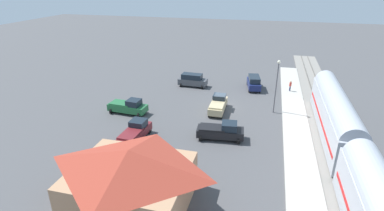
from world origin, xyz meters
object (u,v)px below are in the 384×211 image
station_building (131,176)px  pedestrian_on_platform (290,85)px  suv_navy (254,82)px  suv_charcoal (192,80)px  passenger_train (355,158)px  pickup_green (128,106)px  pickup_black (221,131)px  light_pole_near_platform (277,80)px  pickup_tan (218,104)px  pickup_maroon (135,132)px

station_building → pedestrian_on_platform: (-13.69, -30.64, -1.40)m
pedestrian_on_platform → suv_navy: 5.90m
station_building → suv_charcoal: bearing=-85.1°
station_building → passenger_train: bearing=-158.4°
pedestrian_on_platform → pickup_green: 26.16m
station_building → suv_navy: (-7.82, -31.10, -1.53)m
pickup_black → suv_charcoal: bearing=-65.2°
station_building → pickup_black: size_ratio=1.80×
pedestrian_on_platform → light_pole_near_platform: size_ratio=0.23×
station_building → pedestrian_on_platform: station_building is taller
suv_charcoal → suv_navy: bearing=-172.1°
pickup_green → light_pole_near_platform: bearing=-164.6°
suv_charcoal → pickup_tan: (-6.16, 9.27, -0.12)m
pickup_maroon → suv_navy: bearing=-119.5°
passenger_train → suv_charcoal: passenger_train is taller
pickup_tan → station_building: bearing=80.0°
suv_navy → suv_charcoal: bearing=7.9°
light_pole_near_platform → suv_charcoal: bearing=-29.5°
pickup_maroon → pickup_tan: size_ratio=1.01×
light_pole_near_platform → pickup_tan: bearing=11.1°
pedestrian_on_platform → pickup_maroon: size_ratio=0.31×
light_pole_near_platform → suv_navy: bearing=-69.8°
suv_charcoal → light_pole_near_platform: 16.20m
passenger_train → pickup_maroon: passenger_train is taller
station_building → light_pole_near_platform: (-11.20, -21.88, 2.05)m
station_building → pickup_black: 13.80m
pickup_black → pickup_tan: same height
pickup_green → pickup_black: same height
pedestrian_on_platform → pickup_black: size_ratio=0.31×
pickup_maroon → pickup_green: same height
pickup_green → pickup_black: (-13.63, 3.87, 0.00)m
suv_charcoal → pickup_black: size_ratio=0.89×
passenger_train → light_pole_near_platform: bearing=-65.2°
pickup_green → suv_navy: 21.75m
station_building → light_pole_near_platform: bearing=-117.1°
pickup_green → suv_navy: bearing=-137.8°
pickup_maroon → pickup_green: (4.08, -6.68, 0.00)m
pickup_maroon → pickup_black: size_ratio=0.98×
light_pole_near_platform → pickup_maroon: bearing=38.0°
suv_charcoal → pickup_black: (-7.88, 17.05, -0.12)m
passenger_train → pedestrian_on_platform: bearing=-79.6°
pickup_black → pickup_green: bearing=-15.8°
pedestrian_on_platform → suv_charcoal: 16.27m
passenger_train → pickup_tan: bearing=-42.6°
suv_charcoal → pickup_green: size_ratio=0.90×
pickup_maroon → light_pole_near_platform: 19.92m
suv_charcoal → light_pole_near_platform: size_ratio=0.67×
pickup_tan → suv_charcoal: bearing=-56.4°
pickup_maroon → pickup_tan: 13.16m
pickup_tan → light_pole_near_platform: 8.57m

